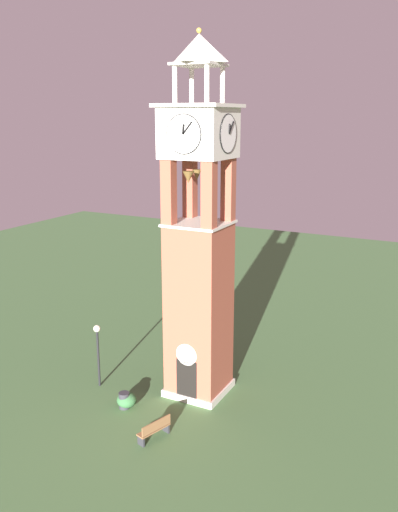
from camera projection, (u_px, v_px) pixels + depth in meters
name	position (u px, v px, depth m)	size (l,w,h in m)	color
ground	(199.00, 391.00, 27.62)	(80.00, 80.00, 0.00)	#476B3D
clock_tower	(199.00, 255.00, 25.79)	(3.22, 3.22, 17.40)	#9E4C38
park_bench	(155.00, 429.00, 23.35)	(0.90, 1.66, 0.95)	brown
lamp_post	(98.00, 343.00, 27.54)	(0.36, 0.36, 3.38)	black
trash_bin	(124.00, 400.00, 25.89)	(0.52, 0.52, 0.80)	#2D2D33
shrub_near_entry	(127.00, 400.00, 26.01)	(0.95, 0.95, 0.72)	#336638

